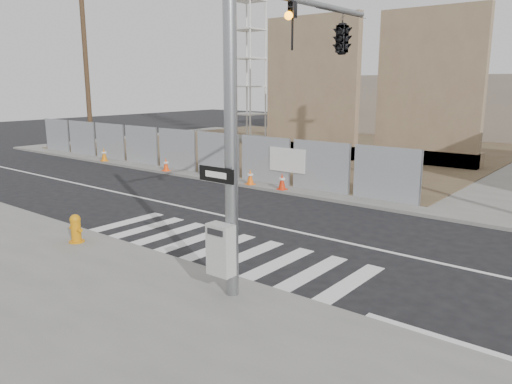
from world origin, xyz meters
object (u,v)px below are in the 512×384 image
Objects in this scene: crane_tower at (248,17)px; traffic_cone_c at (250,177)px; traffic_cone_b at (166,165)px; traffic_cone_d at (282,181)px; signal_pole at (310,65)px; fire_hydrant at (76,228)px; traffic_cone_a at (104,155)px.

crane_tower is 18.69m from traffic_cone_c.
traffic_cone_d reaches higher than traffic_cone_b.
traffic_cone_c is at bearing 180.00° from traffic_cone_d.
signal_pole reaches higher than traffic_cone_c.
fire_hydrant reaches higher than traffic_cone_a.
traffic_cone_b is 7.05m from traffic_cone_d.
traffic_cone_d is (1.67, -0.00, 0.01)m from traffic_cone_c.
traffic_cone_d is (7.05, 0.00, 0.02)m from traffic_cone_b.
traffic_cone_a is at bearing 141.39° from fire_hydrant.
traffic_cone_a is (-11.81, 9.10, -0.03)m from fire_hydrant.
traffic_cone_d is (12.27, -12.78, -8.57)m from crane_tower.
traffic_cone_d is (-5.22, 6.27, -4.32)m from signal_pole.
traffic_cone_c is at bearing -50.33° from crane_tower.
signal_pole is at bearing -47.43° from crane_tower.
traffic_cone_d is at bearing 0.00° from traffic_cone_b.
traffic_cone_c is at bearing 137.74° from signal_pole.
signal_pole is 10.69× the size of traffic_cone_b.
traffic_cone_a reaches higher than traffic_cone_c.
fire_hydrant is 11.29m from traffic_cone_b.
signal_pole is 9.23m from traffic_cone_d.
traffic_cone_b is (5.13, 0.00, -0.04)m from traffic_cone_a.
crane_tower is 26.32m from fire_hydrant.
traffic_cone_a is 1.10× the size of traffic_cone_c.
traffic_cone_b is 0.98× the size of traffic_cone_c.
crane_tower reaches higher than signal_pole.
traffic_cone_c is (5.38, 0.00, 0.01)m from traffic_cone_b.
signal_pole is at bearing -27.05° from traffic_cone_b.
traffic_cone_a is 5.13m from traffic_cone_b.
signal_pole is 10.16× the size of traffic_cone_d.
traffic_cone_a is 1.07× the size of traffic_cone_d.
traffic_cone_c is 0.97× the size of traffic_cone_d.
traffic_cone_a reaches higher than traffic_cone_d.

